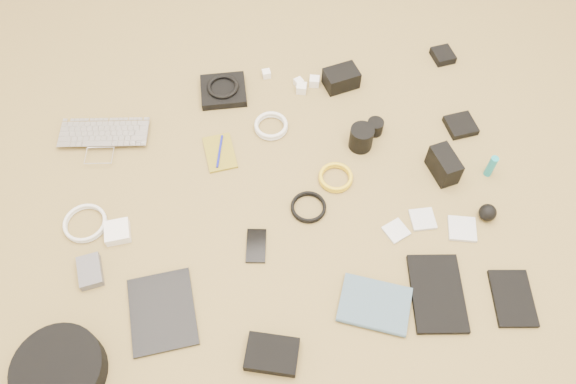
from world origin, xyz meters
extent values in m
cube|color=olive|center=(0.00, 0.00, -0.02)|extent=(4.00, 4.00, 0.04)
imported|color=#BDBDC1|center=(-0.54, 0.32, 0.01)|extent=(0.32, 0.25, 0.02)
cube|color=black|center=(-0.13, 0.48, 0.01)|extent=(0.16, 0.15, 0.03)
torus|color=black|center=(-0.13, 0.48, 0.03)|extent=(0.12, 0.12, 0.01)
cube|color=white|center=(0.03, 0.53, 0.01)|extent=(0.03, 0.03, 0.03)
cube|color=white|center=(0.14, 0.47, 0.01)|extent=(0.04, 0.04, 0.03)
cube|color=white|center=(0.19, 0.46, 0.02)|extent=(0.04, 0.04, 0.03)
cube|color=white|center=(0.14, 0.44, 0.02)|extent=(0.04, 0.04, 0.03)
cube|color=black|center=(0.28, 0.44, 0.03)|extent=(0.13, 0.10, 0.07)
cube|color=black|center=(0.68, 0.50, 0.01)|extent=(0.08, 0.09, 0.03)
cube|color=olive|center=(-0.17, 0.22, 0.00)|extent=(0.10, 0.15, 0.01)
cylinder|color=#1418A4|center=(-0.17, 0.22, 0.01)|extent=(0.04, 0.12, 0.01)
torus|color=white|center=(0.01, 0.29, 0.01)|extent=(0.13, 0.13, 0.01)
cylinder|color=black|center=(0.28, 0.17, 0.04)|extent=(0.08, 0.08, 0.08)
cylinder|color=black|center=(0.34, 0.22, 0.02)|extent=(0.07, 0.07, 0.05)
cube|color=black|center=(0.63, 0.18, 0.01)|extent=(0.10, 0.10, 0.02)
cube|color=white|center=(-0.50, -0.02, 0.02)|extent=(0.07, 0.07, 0.03)
torus|color=white|center=(-0.60, 0.03, 0.01)|extent=(0.17, 0.17, 0.01)
torus|color=black|center=(0.07, -0.04, 0.00)|extent=(0.11, 0.11, 0.01)
torus|color=yellow|center=(0.17, 0.05, 0.01)|extent=(0.13, 0.13, 0.01)
cube|color=black|center=(0.51, 0.02, 0.04)|extent=(0.08, 0.12, 0.08)
cylinder|color=teal|center=(0.65, -0.01, 0.04)|extent=(0.03, 0.03, 0.08)
cube|color=#555559|center=(-0.58, -0.13, 0.01)|extent=(0.07, 0.10, 0.03)
cube|color=black|center=(-0.39, -0.28, 0.01)|extent=(0.18, 0.23, 0.01)
cube|color=black|center=(-0.11, -0.13, 0.00)|extent=(0.08, 0.12, 0.01)
cube|color=silver|center=(0.31, -0.16, 0.00)|extent=(0.08, 0.08, 0.01)
cube|color=silver|center=(0.40, -0.14, 0.00)|extent=(0.08, 0.08, 0.01)
cube|color=silver|center=(0.50, -0.19, 0.01)|extent=(0.10, 0.10, 0.01)
sphere|color=black|center=(0.59, -0.16, 0.03)|extent=(0.06, 0.06, 0.05)
cylinder|color=black|center=(-0.65, -0.40, 0.03)|extent=(0.28, 0.28, 0.06)
cube|color=black|center=(-0.12, -0.46, 0.02)|extent=(0.16, 0.13, 0.03)
imported|color=#3F596A|center=(0.15, -0.44, 0.01)|extent=(0.23, 0.21, 0.02)
cube|color=black|center=(0.36, -0.37, 0.01)|extent=(0.18, 0.25, 0.02)
cube|color=black|center=(0.56, -0.42, 0.01)|extent=(0.14, 0.18, 0.01)
camera|label=1|loc=(-0.15, -0.87, 1.47)|focal=35.00mm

